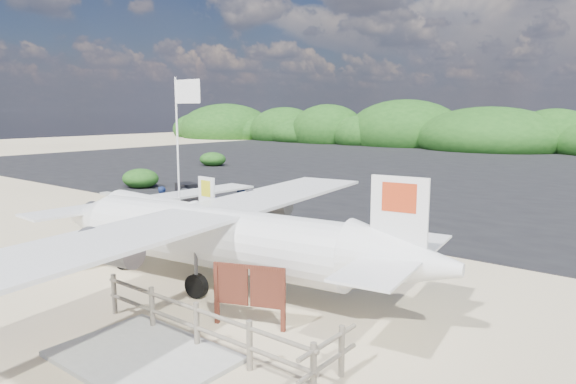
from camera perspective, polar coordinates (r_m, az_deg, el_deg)
name	(u,v)px	position (r m, az deg, el deg)	size (l,w,h in m)	color
ground	(190,250)	(18.79, -10.83, -6.36)	(160.00, 160.00, 0.00)	beige
asphalt_apron	(474,172)	(44.26, 19.99, 2.10)	(90.00, 50.00, 0.04)	#B2B2B2
lagoon	(91,213)	(26.83, -21.05, -2.17)	(9.00, 7.00, 0.40)	#B2B2B2
walkway_pad	(143,359)	(11.25, -15.81, -17.38)	(3.50, 2.50, 0.10)	#B2B2B2
vegetation_band	(546,152)	(68.35, 26.71, 3.95)	(124.00, 8.00, 4.40)	#B2B2B2
fence	(197,348)	(11.44, -10.04, -16.68)	(6.40, 2.00, 1.10)	#B2B2B2
baggage_cart	(194,228)	(22.11, -10.41, -4.01)	(3.21, 1.84, 1.61)	#130CB4
flagpole	(181,246)	(19.45, -11.81, -5.86)	(1.22, 0.51, 6.10)	white
signboard	(250,327)	(12.27, -4.29, -14.73)	(1.84, 0.17, 1.52)	#572518
crew_a	(163,208)	(21.90, -13.68, -1.78)	(0.67, 0.44, 1.84)	#111D42
crew_b	(240,207)	(21.84, -5.30, -1.71)	(0.85, 0.67, 1.76)	#111D42
crew_c	(257,219)	(19.28, -3.43, -2.96)	(1.09, 0.46, 1.87)	#111D42
aircraft_small	(365,163)	(49.23, 8.61, 3.20)	(7.48, 7.48, 2.69)	#B2B2B2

